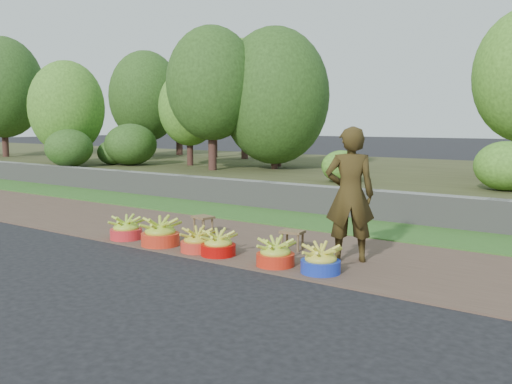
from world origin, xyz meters
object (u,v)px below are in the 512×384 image
Objects in this scene: basin_e at (275,254)px; vendor_woman at (350,194)px; basin_c at (197,242)px; stool_right at (292,234)px; basin_b at (160,234)px; basin_f at (321,261)px; stool_left at (203,220)px; basin_d at (218,245)px; basin_a at (126,230)px.

vendor_woman is (0.60, 0.76, 0.71)m from basin_e.
basin_c is 1.30m from stool_right.
basin_b is at bearing -14.83° from vendor_woman.
vendor_woman is (-0.01, 0.72, 0.71)m from basin_f.
stool_right is (1.75, -0.13, -0.01)m from stool_left.
basin_d is 1.04m from stool_right.
basin_a is 3.47m from vendor_woman.
vendor_woman is at bearing -4.65° from stool_left.
basin_b is at bearing -85.31° from stool_left.
basin_b is at bearing -178.31° from basin_c.
vendor_woman is (0.90, -0.09, 0.63)m from stool_right.
basin_a is at bearing 179.55° from basin_b.
basin_b is 2.58m from basin_f.
basin_d reaches higher than stool_right.
stool_right is 0.20× the size of vendor_woman.
stool_left is 2.73m from vendor_woman.
stool_right is (0.98, 0.85, 0.08)m from basin_c.
basin_d is at bearing 0.57° from basin_a.
basin_d is at bearing -40.48° from stool_left.
vendor_woman is at bearing 13.20° from basin_a.
basin_d is 1.35× the size of stool_right.
vendor_woman reaches higher than basin_b.
basin_d is at bearing 0.53° from basin_c.
basin_c is at bearing -51.75° from stool_left.
basin_a is 1.02× the size of basin_e.
basin_b is 1.97m from basin_e.
basin_d is 1.52m from basin_f.
stool_right is (0.61, 0.84, 0.08)m from basin_d.
basin_b is 1.52× the size of stool_left.
basin_f is 1.38× the size of stool_right.
vendor_woman is (3.30, 0.77, 0.70)m from basin_a.
stool_left is at bearing 139.52° from basin_d.
basin_b is 2.77m from vendor_woman.
basin_b is 1.88m from stool_right.
basin_b is 0.69m from basin_c.
basin_d reaches higher than stool_left.
stool_left is at bearing 175.75° from stool_right.
basin_d is 0.91m from basin_e.
vendor_woman is (2.57, 0.78, 0.68)m from basin_b.
basin_b is at bearing -152.53° from stool_right.
stool_left is at bearing 154.65° from basin_e.
basin_b reaches higher than basin_c.
basin_d is 0.99× the size of basin_f.
basin_f is 0.28× the size of vendor_woman.
vendor_woman reaches higher than basin_e.
stool_left is at bearing 160.67° from basin_f.
basin_a is 0.28× the size of vendor_woman.
basin_b is 1.61× the size of stool_right.
basin_d is at bearing -125.84° from stool_right.
basin_d is 1.28× the size of stool_left.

